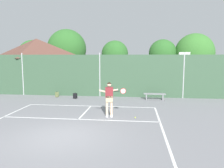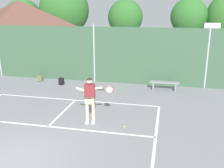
{
  "view_description": "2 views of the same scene",
  "coord_description": "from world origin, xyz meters",
  "px_view_note": "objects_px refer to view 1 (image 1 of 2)",
  "views": [
    {
      "loc": [
        2.94,
        -8.08,
        3.2
      ],
      "look_at": [
        1.34,
        5.86,
        1.42
      ],
      "focal_mm": 34.87,
      "sensor_mm": 36.0,
      "label": 1
    },
    {
      "loc": [
        4.33,
        -5.87,
        4.4
      ],
      "look_at": [
        2.05,
        4.63,
        1.22
      ],
      "focal_mm": 41.42,
      "sensor_mm": 36.0,
      "label": 2
    }
  ],
  "objects_px": {
    "tennis_player": "(109,96)",
    "tennis_ball": "(135,118)",
    "backpack_black": "(75,96)",
    "courtside_bench": "(155,95)",
    "backpack_olive": "(57,95)",
    "basketball_hoop": "(184,67)"
  },
  "relations": [
    {
      "from": "tennis_player",
      "to": "courtside_bench",
      "type": "bearing_deg",
      "value": 60.73
    },
    {
      "from": "tennis_ball",
      "to": "backpack_olive",
      "type": "height_order",
      "value": "backpack_olive"
    },
    {
      "from": "basketball_hoop",
      "to": "backpack_black",
      "type": "height_order",
      "value": "basketball_hoop"
    },
    {
      "from": "backpack_olive",
      "to": "courtside_bench",
      "type": "distance_m",
      "value": 7.61
    },
    {
      "from": "backpack_black",
      "to": "courtside_bench",
      "type": "bearing_deg",
      "value": 1.8
    },
    {
      "from": "tennis_ball",
      "to": "courtside_bench",
      "type": "height_order",
      "value": "courtside_bench"
    },
    {
      "from": "backpack_black",
      "to": "courtside_bench",
      "type": "distance_m",
      "value": 6.02
    },
    {
      "from": "tennis_player",
      "to": "tennis_ball",
      "type": "relative_size",
      "value": 28.1
    },
    {
      "from": "backpack_olive",
      "to": "backpack_black",
      "type": "relative_size",
      "value": 1.0
    },
    {
      "from": "courtside_bench",
      "to": "backpack_black",
      "type": "bearing_deg",
      "value": -178.2
    },
    {
      "from": "basketball_hoop",
      "to": "tennis_player",
      "type": "height_order",
      "value": "basketball_hoop"
    },
    {
      "from": "basketball_hoop",
      "to": "backpack_black",
      "type": "xyz_separation_m",
      "value": [
        -8.54,
        -2.57,
        -2.12
      ]
    },
    {
      "from": "basketball_hoop",
      "to": "tennis_player",
      "type": "bearing_deg",
      "value": -125.93
    },
    {
      "from": "tennis_ball",
      "to": "courtside_bench",
      "type": "bearing_deg",
      "value": 74.72
    },
    {
      "from": "backpack_black",
      "to": "courtside_bench",
      "type": "xyz_separation_m",
      "value": [
        6.01,
        0.19,
        0.17
      ]
    },
    {
      "from": "tennis_ball",
      "to": "backpack_olive",
      "type": "bearing_deg",
      "value": 139.73
    },
    {
      "from": "tennis_player",
      "to": "backpack_black",
      "type": "height_order",
      "value": "tennis_player"
    },
    {
      "from": "tennis_player",
      "to": "backpack_olive",
      "type": "height_order",
      "value": "tennis_player"
    },
    {
      "from": "tennis_player",
      "to": "backpack_olive",
      "type": "bearing_deg",
      "value": 133.34
    },
    {
      "from": "tennis_player",
      "to": "tennis_ball",
      "type": "height_order",
      "value": "tennis_player"
    },
    {
      "from": "tennis_ball",
      "to": "backpack_black",
      "type": "height_order",
      "value": "backpack_black"
    },
    {
      "from": "tennis_player",
      "to": "backpack_black",
      "type": "bearing_deg",
      "value": 124.54
    }
  ]
}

